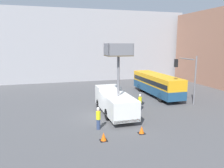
% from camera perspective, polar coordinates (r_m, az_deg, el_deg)
% --- Properties ---
extents(ground_plane, '(120.00, 120.00, 0.00)m').
position_cam_1_polar(ground_plane, '(22.12, -1.63, -8.39)').
color(ground_plane, '#4C4C4F').
extents(building_backdrop_far, '(44.00, 10.00, 13.44)m').
position_cam_1_polar(building_backdrop_far, '(46.41, -9.94, 9.84)').
color(building_backdrop_far, '#9E9EA3').
rests_on(building_backdrop_far, ground_plane).
extents(utility_truck, '(2.46, 7.36, 7.19)m').
position_cam_1_polar(utility_truck, '(22.04, 0.67, -4.24)').
color(utility_truck, silver).
rests_on(utility_truck, ground_plane).
extents(city_bus, '(2.55, 10.43, 2.95)m').
position_cam_1_polar(city_bus, '(30.78, 11.57, 0.21)').
color(city_bus, navy).
rests_on(city_bus, ground_plane).
extents(traffic_light_pole, '(2.90, 2.65, 5.75)m').
position_cam_1_polar(traffic_light_pole, '(26.67, 19.33, 2.81)').
color(traffic_light_pole, slate).
rests_on(traffic_light_pole, ground_plane).
extents(road_worker_near_truck, '(0.38, 0.38, 1.94)m').
position_cam_1_polar(road_worker_near_truck, '(18.63, -3.59, -8.90)').
color(road_worker_near_truck, navy).
rests_on(road_worker_near_truck, ground_plane).
extents(road_worker_directing, '(0.38, 0.38, 1.83)m').
position_cam_1_polar(road_worker_directing, '(23.84, 7.31, -4.77)').
color(road_worker_directing, navy).
rests_on(road_worker_directing, ground_plane).
extents(traffic_cone_near_truck, '(0.56, 0.56, 0.64)m').
position_cam_1_polar(traffic_cone_near_truck, '(16.79, -2.21, -13.64)').
color(traffic_cone_near_truck, black).
rests_on(traffic_cone_near_truck, ground_plane).
extents(traffic_cone_mid_road, '(0.54, 0.54, 0.62)m').
position_cam_1_polar(traffic_cone_mid_road, '(18.16, 7.75, -11.84)').
color(traffic_cone_mid_road, black).
rests_on(traffic_cone_mid_road, ground_plane).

